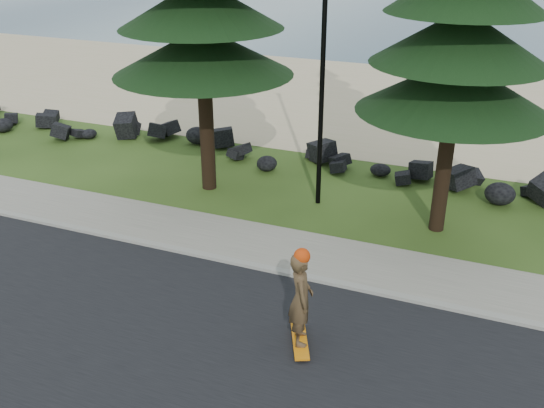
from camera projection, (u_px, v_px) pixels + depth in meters
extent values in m
plane|color=#2C4515|center=(279.00, 253.00, 15.30)|extent=(160.00, 160.00, 0.00)
cube|color=black|center=(194.00, 363.00, 11.52)|extent=(160.00, 7.00, 0.02)
cube|color=#99978A|center=(266.00, 269.00, 14.52)|extent=(160.00, 0.20, 0.10)
cube|color=slate|center=(282.00, 248.00, 15.45)|extent=(160.00, 2.00, 0.08)
cube|color=#C3B482|center=(394.00, 103.00, 27.45)|extent=(160.00, 15.00, 0.01)
cube|color=#355566|center=(470.00, 4.00, 58.05)|extent=(160.00, 58.00, 0.01)
cylinder|color=black|center=(323.00, 68.00, 16.26)|extent=(0.14, 0.14, 8.00)
cube|color=orange|center=(300.00, 341.00, 11.96)|extent=(0.74, 1.18, 0.04)
imported|color=brown|center=(301.00, 299.00, 11.54)|extent=(0.72, 0.84, 1.95)
sphere|color=red|center=(302.00, 256.00, 11.13)|extent=(0.31, 0.31, 0.31)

